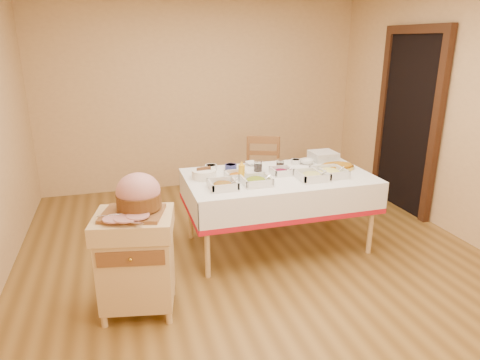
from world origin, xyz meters
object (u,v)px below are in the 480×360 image
at_px(preserve_jar_left, 258,166).
at_px(preserve_jar_right, 280,165).
at_px(mustard_bottle, 242,172).
at_px(brass_platter, 337,167).
at_px(ham_on_board, 138,196).
at_px(bread_basket, 204,174).
at_px(plate_stack, 323,156).
at_px(butcher_cart, 136,258).
at_px(dining_chair, 262,176).
at_px(dining_table, 278,191).

relative_size(preserve_jar_left, preserve_jar_right, 1.04).
distance_m(mustard_bottle, brass_platter, 1.07).
relative_size(preserve_jar_right, brass_platter, 0.29).
bearing_deg(preserve_jar_right, ham_on_board, -148.78).
bearing_deg(bread_basket, preserve_jar_right, 4.72).
bearing_deg(plate_stack, butcher_cart, -151.74).
distance_m(preserve_jar_left, brass_platter, 0.83).
bearing_deg(butcher_cart, brass_platter, 20.67).
height_order(dining_chair, preserve_jar_left, dining_chair).
distance_m(dining_table, preserve_jar_left, 0.32).
bearing_deg(bread_basket, mustard_bottle, -27.51).
distance_m(ham_on_board, plate_stack, 2.34).
bearing_deg(preserve_jar_left, mustard_bottle, -135.03).
height_order(dining_table, ham_on_board, ham_on_board).
height_order(butcher_cart, brass_platter, same).
bearing_deg(ham_on_board, brass_platter, 20.21).
relative_size(bread_basket, brass_platter, 0.64).
distance_m(plate_stack, brass_platter, 0.35).
distance_m(butcher_cart, mustard_bottle, 1.31).
xyz_separation_m(preserve_jar_left, brass_platter, (0.81, -0.15, -0.03)).
distance_m(dining_chair, ham_on_board, 2.21).
bearing_deg(dining_chair, plate_stack, -38.87).
xyz_separation_m(mustard_bottle, bread_basket, (-0.33, 0.17, -0.04)).
bearing_deg(ham_on_board, preserve_jar_left, 36.11).
bearing_deg(preserve_jar_right, dining_table, -115.63).
bearing_deg(preserve_jar_right, butcher_cart, -148.55).
distance_m(butcher_cart, preserve_jar_left, 1.63).
bearing_deg(butcher_cart, preserve_jar_right, 31.45).
relative_size(dining_table, preserve_jar_left, 16.20).
distance_m(ham_on_board, brass_platter, 2.19).
bearing_deg(mustard_bottle, preserve_jar_right, 26.16).
bearing_deg(mustard_bottle, dining_table, 8.72).
xyz_separation_m(butcher_cart, dining_chair, (1.56, 1.58, 0.03)).
bearing_deg(dining_table, butcher_cart, -152.30).
bearing_deg(dining_chair, preserve_jar_right, -93.52).
bearing_deg(ham_on_board, dining_chair, 45.55).
distance_m(dining_table, preserve_jar_right, 0.29).
relative_size(ham_on_board, mustard_bottle, 2.38).
bearing_deg(dining_table, bread_basket, 171.43).
distance_m(mustard_bottle, bread_basket, 0.37).
bearing_deg(preserve_jar_right, brass_platter, -13.44).
height_order(butcher_cart, preserve_jar_left, preserve_jar_left).
relative_size(dining_table, dining_chair, 1.93).
bearing_deg(plate_stack, ham_on_board, -151.98).
xyz_separation_m(butcher_cart, preserve_jar_left, (1.29, 0.94, 0.35)).
bearing_deg(dining_chair, dining_table, -98.57).
relative_size(dining_chair, plate_stack, 3.53).
relative_size(dining_table, butcher_cart, 2.25).
bearing_deg(ham_on_board, mustard_bottle, 33.51).
distance_m(ham_on_board, preserve_jar_right, 1.73).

